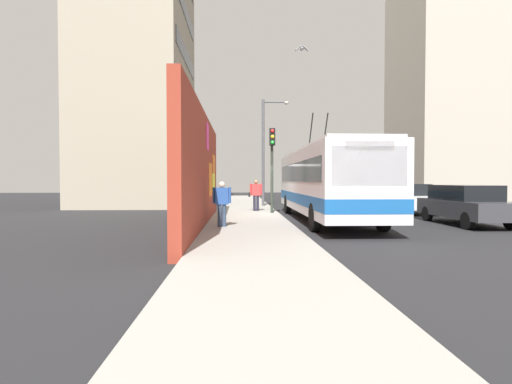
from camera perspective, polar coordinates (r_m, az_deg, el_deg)
The scene contains 13 objects.
ground_plane at distance 19.85m, azimuth 3.38°, elevation -3.49°, with size 80.00×80.00×0.00m, color #232326.
sidewalk_slab at distance 19.75m, azimuth -1.25°, elevation -3.29°, with size 48.00×3.20×0.15m, color #9E9B93.
graffiti_wall at distance 15.38m, azimuth -7.46°, elevation 2.86°, with size 13.25×0.32×4.21m.
building_far_left at distance 32.31m, azimuth -15.86°, elevation 16.52°, with size 11.45×6.75×20.22m.
building_far_right at distance 42.85m, azimuth 24.62°, elevation 12.70°, with size 9.37×7.84×20.21m.
city_bus at distance 18.23m, azimuth 9.61°, elevation 1.56°, with size 12.23×2.65×4.92m.
parked_car_dark_gray at distance 18.31m, azimuth 27.03°, elevation -1.47°, with size 4.78×1.82×1.58m.
parked_car_white at distance 23.57m, azimuth 20.04°, elevation -0.74°, with size 4.93×1.83×1.58m.
pedestrian_near_wall at distance 14.36m, azimuth -4.77°, elevation -1.18°, with size 0.22×0.65×1.58m.
pedestrian_midblock at distance 21.75m, azimuth -0.02°, elevation -0.10°, with size 0.22×0.74×1.65m.
traffic_light at distance 20.31m, azimuth 2.25°, elevation 5.03°, with size 0.49×0.28×4.20m.
street_lamp at distance 26.18m, azimuth 1.40°, elevation 6.52°, with size 0.44×1.71×6.73m.
flying_pigeons at distance 17.10m, azimuth 6.39°, elevation 19.16°, with size 0.32×0.51×0.19m.
Camera 1 is at (-19.67, 1.99, 1.77)m, focal length 28.79 mm.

